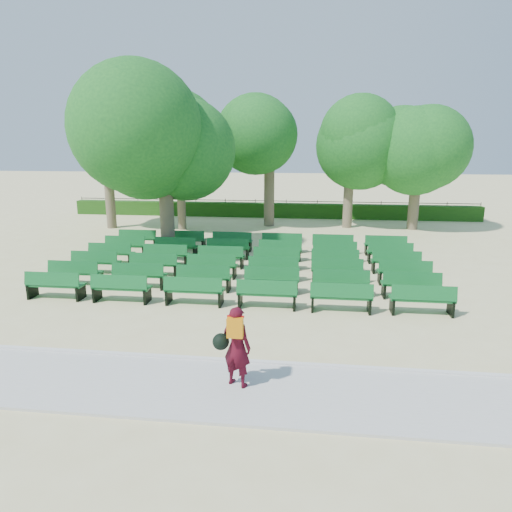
{
  "coord_description": "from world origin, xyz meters",
  "views": [
    {
      "loc": [
        2.68,
        -15.1,
        4.6
      ],
      "look_at": [
        0.93,
        -1.0,
        1.1
      ],
      "focal_mm": 32.0,
      "sensor_mm": 36.0,
      "label": 1
    }
  ],
  "objects": [
    {
      "name": "paving",
      "position": [
        0.0,
        -7.4,
        0.03
      ],
      "size": [
        30.0,
        2.2,
        0.06
      ],
      "primitive_type": "cube",
      "color": "#B9BAB5",
      "rests_on": "ground"
    },
    {
      "name": "ground",
      "position": [
        0.0,
        0.0,
        0.0
      ],
      "size": [
        120.0,
        120.0,
        0.0
      ],
      "primitive_type": "plane",
      "color": "beige"
    },
    {
      "name": "tree_among",
      "position": [
        -3.32,
        3.14,
        4.73
      ],
      "size": [
        5.29,
        5.29,
        7.13
      ],
      "color": "brown",
      "rests_on": "ground"
    },
    {
      "name": "fence",
      "position": [
        0.0,
        14.4,
        0.0
      ],
      "size": [
        26.0,
        0.1,
        1.02
      ],
      "primitive_type": null,
      "color": "black",
      "rests_on": "ground"
    },
    {
      "name": "hedge",
      "position": [
        0.0,
        14.0,
        0.45
      ],
      "size": [
        26.0,
        0.7,
        0.9
      ],
      "primitive_type": "cube",
      "color": "#1E4B13",
      "rests_on": "ground"
    },
    {
      "name": "person",
      "position": [
        1.31,
        -7.22,
        0.89
      ],
      "size": [
        0.8,
        0.58,
        1.6
      ],
      "rotation": [
        0.0,
        0.0,
        2.75
      ],
      "color": "#400915",
      "rests_on": "ground"
    },
    {
      "name": "bench_array",
      "position": [
        0.36,
        0.8,
        0.09
      ],
      "size": [
        1.74,
        0.59,
        1.09
      ],
      "rotation": [
        0.0,
        0.0,
        0.03
      ],
      "color": "#105E25",
      "rests_on": "ground"
    },
    {
      "name": "tree_line",
      "position": [
        0.0,
        10.0,
        0.0
      ],
      "size": [
        21.8,
        6.8,
        7.04
      ],
      "primitive_type": null,
      "color": "#1A641F",
      "rests_on": "ground"
    },
    {
      "name": "curb",
      "position": [
        0.0,
        -6.25,
        0.05
      ],
      "size": [
        30.0,
        0.12,
        0.1
      ],
      "primitive_type": "cube",
      "color": "silver",
      "rests_on": "ground"
    }
  ]
}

